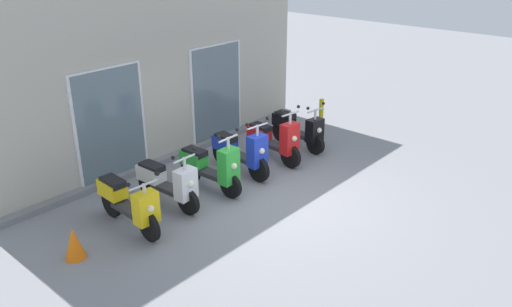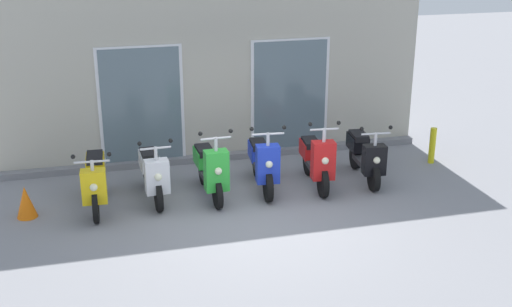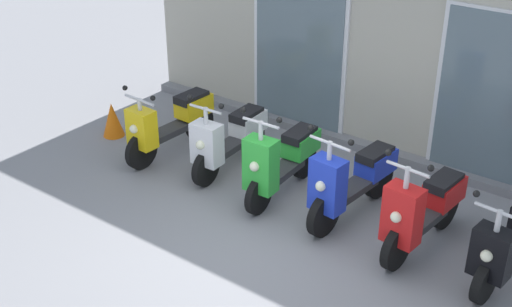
{
  "view_description": "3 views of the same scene",
  "coord_description": "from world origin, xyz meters",
  "px_view_note": "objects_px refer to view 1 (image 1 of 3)",
  "views": [
    {
      "loc": [
        -6.68,
        -5.44,
        4.59
      ],
      "look_at": [
        0.28,
        0.63,
        0.64
      ],
      "focal_mm": 36.21,
      "sensor_mm": 36.0,
      "label": 1
    },
    {
      "loc": [
        -2.4,
        -9.02,
        4.47
      ],
      "look_at": [
        0.14,
        0.56,
        0.89
      ],
      "focal_mm": 45.94,
      "sensor_mm": 36.0,
      "label": 2
    },
    {
      "loc": [
        3.58,
        -5.02,
        4.47
      ],
      "look_at": [
        -0.7,
        0.81,
        0.65
      ],
      "focal_mm": 47.41,
      "sensor_mm": 36.0,
      "label": 3
    }
  ],
  "objects_px": {
    "scooter_red": "(274,139)",
    "curb_bollard": "(321,112)",
    "scooter_yellow": "(128,202)",
    "traffic_cone": "(74,243)",
    "scooter_white": "(168,182)",
    "scooter_blue": "(241,151)",
    "scooter_green": "(211,166)",
    "scooter_black": "(298,128)"
  },
  "relations": [
    {
      "from": "scooter_white",
      "to": "scooter_red",
      "type": "xyz_separation_m",
      "value": [
        2.82,
        -0.17,
        0.03
      ]
    },
    {
      "from": "traffic_cone",
      "to": "curb_bollard",
      "type": "xyz_separation_m",
      "value": [
        7.41,
        0.56,
        0.09
      ]
    },
    {
      "from": "scooter_yellow",
      "to": "curb_bollard",
      "type": "bearing_deg",
      "value": 4.29
    },
    {
      "from": "scooter_white",
      "to": "scooter_black",
      "type": "height_order",
      "value": "scooter_white"
    },
    {
      "from": "scooter_yellow",
      "to": "scooter_red",
      "type": "bearing_deg",
      "value": -0.76
    },
    {
      "from": "scooter_blue",
      "to": "traffic_cone",
      "type": "height_order",
      "value": "scooter_blue"
    },
    {
      "from": "curb_bollard",
      "to": "scooter_red",
      "type": "bearing_deg",
      "value": -168.42
    },
    {
      "from": "scooter_green",
      "to": "scooter_red",
      "type": "relative_size",
      "value": 0.99
    },
    {
      "from": "scooter_blue",
      "to": "scooter_black",
      "type": "bearing_deg",
      "value": -1.36
    },
    {
      "from": "scooter_blue",
      "to": "scooter_green",
      "type": "bearing_deg",
      "value": -173.57
    },
    {
      "from": "scooter_green",
      "to": "scooter_red",
      "type": "xyz_separation_m",
      "value": [
        1.88,
        -0.01,
        -0.01
      ]
    },
    {
      "from": "scooter_white",
      "to": "scooter_blue",
      "type": "height_order",
      "value": "scooter_blue"
    },
    {
      "from": "scooter_yellow",
      "to": "traffic_cone",
      "type": "relative_size",
      "value": 3.17
    },
    {
      "from": "scooter_yellow",
      "to": "curb_bollard",
      "type": "relative_size",
      "value": 2.35
    },
    {
      "from": "scooter_white",
      "to": "scooter_red",
      "type": "height_order",
      "value": "scooter_red"
    },
    {
      "from": "scooter_yellow",
      "to": "curb_bollard",
      "type": "height_order",
      "value": "scooter_yellow"
    },
    {
      "from": "scooter_yellow",
      "to": "scooter_white",
      "type": "height_order",
      "value": "scooter_white"
    },
    {
      "from": "scooter_green",
      "to": "curb_bollard",
      "type": "xyz_separation_m",
      "value": [
        4.44,
        0.51,
        -0.16
      ]
    },
    {
      "from": "scooter_green",
      "to": "scooter_blue",
      "type": "bearing_deg",
      "value": 6.43
    },
    {
      "from": "traffic_cone",
      "to": "scooter_red",
      "type": "bearing_deg",
      "value": 0.48
    },
    {
      "from": "scooter_white",
      "to": "scooter_green",
      "type": "xyz_separation_m",
      "value": [
        0.94,
        -0.16,
        0.04
      ]
    },
    {
      "from": "scooter_red",
      "to": "curb_bollard",
      "type": "bearing_deg",
      "value": 11.58
    },
    {
      "from": "scooter_yellow",
      "to": "scooter_green",
      "type": "relative_size",
      "value": 1.06
    },
    {
      "from": "scooter_yellow",
      "to": "curb_bollard",
      "type": "xyz_separation_m",
      "value": [
        6.32,
        0.47,
        -0.14
      ]
    },
    {
      "from": "scooter_white",
      "to": "traffic_cone",
      "type": "xyz_separation_m",
      "value": [
        -2.03,
        -0.21,
        -0.21
      ]
    },
    {
      "from": "scooter_yellow",
      "to": "scooter_white",
      "type": "relative_size",
      "value": 1.07
    },
    {
      "from": "scooter_red",
      "to": "curb_bollard",
      "type": "xyz_separation_m",
      "value": [
        2.56,
        0.52,
        -0.15
      ]
    },
    {
      "from": "scooter_blue",
      "to": "scooter_red",
      "type": "distance_m",
      "value": 0.95
    },
    {
      "from": "scooter_green",
      "to": "traffic_cone",
      "type": "distance_m",
      "value": 2.98
    },
    {
      "from": "scooter_red",
      "to": "curb_bollard",
      "type": "height_order",
      "value": "scooter_red"
    },
    {
      "from": "scooter_red",
      "to": "traffic_cone",
      "type": "distance_m",
      "value": 4.86
    },
    {
      "from": "scooter_green",
      "to": "scooter_red",
      "type": "height_order",
      "value": "scooter_red"
    },
    {
      "from": "scooter_black",
      "to": "traffic_cone",
      "type": "bearing_deg",
      "value": -178.87
    },
    {
      "from": "traffic_cone",
      "to": "scooter_blue",
      "type": "bearing_deg",
      "value": 2.33
    },
    {
      "from": "scooter_yellow",
      "to": "scooter_blue",
      "type": "relative_size",
      "value": 0.99
    },
    {
      "from": "scooter_white",
      "to": "scooter_black",
      "type": "relative_size",
      "value": 0.99
    },
    {
      "from": "scooter_green",
      "to": "scooter_black",
      "type": "distance_m",
      "value": 2.83
    },
    {
      "from": "scooter_blue",
      "to": "scooter_red",
      "type": "xyz_separation_m",
      "value": [
        0.94,
        -0.12,
        0.01
      ]
    },
    {
      "from": "traffic_cone",
      "to": "curb_bollard",
      "type": "distance_m",
      "value": 7.43
    },
    {
      "from": "scooter_white",
      "to": "scooter_black",
      "type": "xyz_separation_m",
      "value": [
        3.78,
        -0.1,
        -0.0
      ]
    },
    {
      "from": "scooter_yellow",
      "to": "scooter_red",
      "type": "distance_m",
      "value": 3.77
    },
    {
      "from": "curb_bollard",
      "to": "scooter_blue",
      "type": "bearing_deg",
      "value": -173.4
    }
  ]
}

